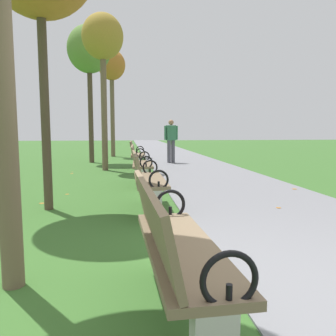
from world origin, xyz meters
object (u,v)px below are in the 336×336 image
at_px(park_bench_2, 147,180).
at_px(park_bench_3, 140,164).
at_px(pedestrian_walking, 171,139).
at_px(tree_5, 112,68).
at_px(tree_4, 89,51).
at_px(park_bench_4, 137,155).
at_px(tree_3, 103,41).
at_px(park_bench_1, 173,246).

height_order(park_bench_2, park_bench_3, same).
bearing_deg(pedestrian_walking, tree_5, 122.38).
bearing_deg(tree_5, park_bench_3, -83.65).
relative_size(park_bench_3, tree_4, 0.31).
bearing_deg(tree_5, park_bench_2, -85.06).
bearing_deg(park_bench_4, tree_3, 175.85).
relative_size(park_bench_4, pedestrian_walking, 1.00).
xyz_separation_m(park_bench_1, tree_5, (-0.96, 14.11, 3.63)).
distance_m(park_bench_3, tree_3, 4.64).
xyz_separation_m(tree_3, pedestrian_walking, (2.33, 1.99, -2.99)).
distance_m(park_bench_4, tree_3, 3.57).
height_order(park_bench_3, tree_4, tree_4).
bearing_deg(park_bench_1, park_bench_4, 90.00).
height_order(park_bench_1, pedestrian_walking, pedestrian_walking).
distance_m(park_bench_1, park_bench_2, 3.01).
bearing_deg(park_bench_3, tree_3, 108.21).
bearing_deg(tree_4, park_bench_2, -78.45).
relative_size(tree_3, tree_5, 0.95).
bearing_deg(tree_3, tree_5, 89.82).
bearing_deg(tree_3, park_bench_1, -83.42).
xyz_separation_m(tree_3, tree_4, (-0.68, 2.67, 0.29)).
distance_m(park_bench_3, tree_5, 9.39).
bearing_deg(tree_5, pedestrian_walking, -57.62).
bearing_deg(park_bench_3, tree_5, 96.35).
distance_m(park_bench_3, tree_4, 6.95).
height_order(park_bench_3, tree_3, tree_3).
relative_size(park_bench_2, tree_5, 0.32).
relative_size(park_bench_1, tree_3, 0.34).
xyz_separation_m(park_bench_4, tree_4, (-1.66, 2.74, 3.72)).
xyz_separation_m(park_bench_3, park_bench_4, (0.00, 2.90, 0.00)).
bearing_deg(park_bench_1, pedestrian_walking, 82.60).
bearing_deg(tree_4, pedestrian_walking, -12.64).
xyz_separation_m(park_bench_1, park_bench_2, (-0.00, 3.01, 0.00)).
bearing_deg(park_bench_4, tree_4, 121.24).
relative_size(park_bench_2, tree_3, 0.34).
xyz_separation_m(park_bench_2, pedestrian_walking, (1.36, 7.44, 0.44)).
distance_m(park_bench_1, tree_4, 11.85).
bearing_deg(tree_3, park_bench_4, -4.15).
height_order(park_bench_2, park_bench_4, same).
xyz_separation_m(park_bench_2, tree_3, (-0.98, 5.45, 3.43)).
distance_m(park_bench_2, tree_3, 6.52).
bearing_deg(park_bench_2, pedestrian_walking, 79.66).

